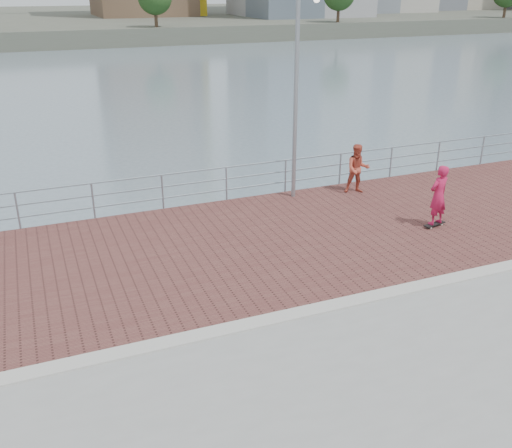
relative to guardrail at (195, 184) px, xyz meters
name	(u,v)px	position (x,y,z in m)	size (l,w,h in m)	color
water	(290,393)	(0.00, -7.00, -2.69)	(400.00, 400.00, 0.00)	slate
brick_lane	(233,247)	(0.00, -3.40, -0.68)	(40.00, 6.80, 0.02)	brown
curb	(292,315)	(0.00, -7.00, -0.66)	(40.00, 0.40, 0.06)	#B7B5AD
far_shore	(34,21)	(0.00, 115.50, -1.44)	(320.00, 95.00, 2.50)	#4C5142
guardrail	(195,184)	(0.00, 0.00, 0.00)	(39.06, 0.06, 1.13)	#8C9EA8
street_lamp	(305,45)	(3.14, -0.99, 4.07)	(0.49, 1.42, 6.70)	gray
skateboard	(435,224)	(5.78, -4.27, -0.61)	(0.74, 0.33, 0.08)	black
skateboarder	(438,195)	(5.78, -4.27, 0.27)	(0.63, 0.41, 1.71)	#BE1946
bystander	(358,169)	(5.23, -0.95, 0.14)	(0.79, 0.61, 1.62)	#C54F3A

